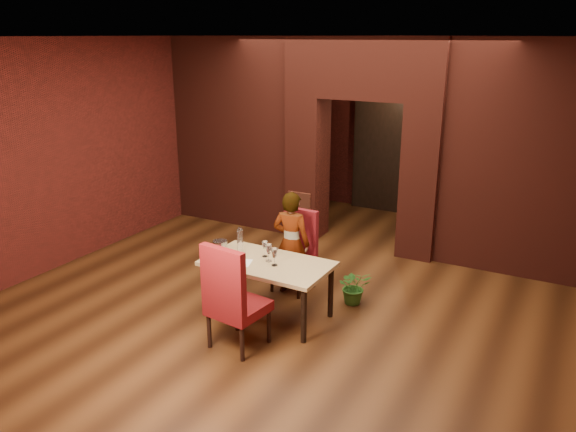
# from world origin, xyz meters

# --- Properties ---
(floor) EXTENTS (8.00, 8.00, 0.00)m
(floor) POSITION_xyz_m (0.00, 0.00, 0.00)
(floor) COLOR #462611
(floor) RESTS_ON ground
(ceiling) EXTENTS (7.00, 8.00, 0.04)m
(ceiling) POSITION_xyz_m (0.00, 0.00, 3.20)
(ceiling) COLOR silver
(ceiling) RESTS_ON ground
(wall_back) EXTENTS (7.00, 0.04, 3.20)m
(wall_back) POSITION_xyz_m (0.00, 4.00, 1.60)
(wall_back) COLOR maroon
(wall_back) RESTS_ON ground
(wall_front) EXTENTS (7.00, 0.04, 3.20)m
(wall_front) POSITION_xyz_m (0.00, -4.00, 1.60)
(wall_front) COLOR maroon
(wall_front) RESTS_ON ground
(wall_left) EXTENTS (0.04, 8.00, 3.20)m
(wall_left) POSITION_xyz_m (-3.50, 0.00, 1.60)
(wall_left) COLOR maroon
(wall_left) RESTS_ON ground
(pillar_left) EXTENTS (0.55, 0.55, 2.30)m
(pillar_left) POSITION_xyz_m (-0.95, 2.00, 1.15)
(pillar_left) COLOR maroon
(pillar_left) RESTS_ON ground
(pillar_right) EXTENTS (0.55, 0.55, 2.30)m
(pillar_right) POSITION_xyz_m (0.95, 2.00, 1.15)
(pillar_right) COLOR maroon
(pillar_right) RESTS_ON ground
(lintel) EXTENTS (2.45, 0.55, 0.90)m
(lintel) POSITION_xyz_m (0.00, 2.00, 2.75)
(lintel) COLOR maroon
(lintel) RESTS_ON ground
(wing_wall_left) EXTENTS (2.28, 0.35, 3.20)m
(wing_wall_left) POSITION_xyz_m (-2.36, 2.00, 1.60)
(wing_wall_left) COLOR maroon
(wing_wall_left) RESTS_ON ground
(wing_wall_right) EXTENTS (2.28, 0.35, 3.20)m
(wing_wall_right) POSITION_xyz_m (2.36, 2.00, 1.60)
(wing_wall_right) COLOR maroon
(wing_wall_right) RESTS_ON ground
(vent_panel) EXTENTS (0.40, 0.03, 0.50)m
(vent_panel) POSITION_xyz_m (-0.95, 1.71, 0.55)
(vent_panel) COLOR #A74A30
(vent_panel) RESTS_ON ground
(rear_door) EXTENTS (0.90, 0.08, 2.10)m
(rear_door) POSITION_xyz_m (-0.40, 3.94, 1.05)
(rear_door) COLOR black
(rear_door) RESTS_ON ground
(rear_door_frame) EXTENTS (1.02, 0.04, 2.22)m
(rear_door_frame) POSITION_xyz_m (-0.40, 3.90, 1.05)
(rear_door_frame) COLOR black
(rear_door_frame) RESTS_ON ground
(dining_table) EXTENTS (1.49, 0.85, 0.69)m
(dining_table) POSITION_xyz_m (-0.06, -0.81, 0.35)
(dining_table) COLOR tan
(dining_table) RESTS_ON ground
(chair_far) EXTENTS (0.50, 0.50, 1.06)m
(chair_far) POSITION_xyz_m (-0.14, -0.02, 0.53)
(chair_far) COLOR maroon
(chair_far) RESTS_ON ground
(chair_near) EXTENTS (0.60, 0.60, 1.20)m
(chair_near) POSITION_xyz_m (0.01, -1.54, 0.60)
(chair_near) COLOR maroon
(chair_near) RESTS_ON ground
(person_seated) EXTENTS (0.52, 0.37, 1.36)m
(person_seated) POSITION_xyz_m (-0.12, -0.10, 0.68)
(person_seated) COLOR silver
(person_seated) RESTS_ON ground
(wine_glass_a) EXTENTS (0.08, 0.08, 0.19)m
(wine_glass_a) POSITION_xyz_m (-0.17, -0.68, 0.79)
(wine_glass_a) COLOR white
(wine_glass_a) RESTS_ON dining_table
(wine_glass_b) EXTENTS (0.09, 0.09, 0.21)m
(wine_glass_b) POSITION_xyz_m (-0.06, -0.78, 0.80)
(wine_glass_b) COLOR silver
(wine_glass_b) RESTS_ON dining_table
(wine_glass_c) EXTENTS (0.08, 0.08, 0.21)m
(wine_glass_c) POSITION_xyz_m (0.06, -0.86, 0.80)
(wine_glass_c) COLOR white
(wine_glass_c) RESTS_ON dining_table
(tasting_sheet) EXTENTS (0.37, 0.31, 0.00)m
(tasting_sheet) POSITION_xyz_m (-0.36, -0.99, 0.70)
(tasting_sheet) COLOR white
(tasting_sheet) RESTS_ON dining_table
(wine_bucket) EXTENTS (0.17, 0.17, 0.21)m
(wine_bucket) POSITION_xyz_m (-0.62, -0.95, 0.80)
(wine_bucket) COLOR #B8B9BF
(wine_bucket) RESTS_ON dining_table
(water_bottle) EXTENTS (0.07, 0.07, 0.32)m
(water_bottle) POSITION_xyz_m (-0.50, -0.71, 0.85)
(water_bottle) COLOR white
(water_bottle) RESTS_ON dining_table
(potted_plant) EXTENTS (0.54, 0.52, 0.46)m
(potted_plant) POSITION_xyz_m (0.72, -0.01, 0.23)
(potted_plant) COLOR #285E1F
(potted_plant) RESTS_ON ground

